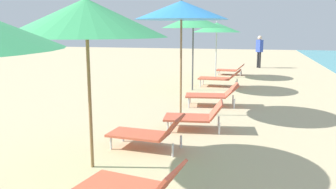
{
  "coord_description": "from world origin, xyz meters",
  "views": [
    {
      "loc": [
        1.11,
        2.41,
        2.1
      ],
      "look_at": [
        -0.57,
        8.77,
        0.85
      ],
      "focal_mm": 36.93,
      "sensor_mm": 36.0,
      "label": 1
    }
  ],
  "objects_px": {
    "umbrella_farthest": "(217,28)",
    "lounger_fifth_shoreside": "(220,77)",
    "lounger_fourth_shoreside": "(213,94)",
    "lounger_third_inland": "(134,186)",
    "lounger_farthest_shoreside": "(231,69)",
    "lounger_fourth_inland": "(196,116)",
    "lounger_third_shoreside": "(148,133)",
    "umbrella_fifth": "(193,21)",
    "umbrella_third": "(86,18)",
    "person_walking_near": "(259,48)",
    "umbrella_fourth": "(181,10)"
  },
  "relations": [
    {
      "from": "lounger_fourth_inland",
      "to": "umbrella_farthest",
      "type": "xyz_separation_m",
      "value": [
        -0.6,
        8.22,
        1.86
      ]
    },
    {
      "from": "umbrella_third",
      "to": "umbrella_fourth",
      "type": "bearing_deg",
      "value": 80.66
    },
    {
      "from": "lounger_fourth_inland",
      "to": "umbrella_fourth",
      "type": "bearing_deg",
      "value": -71.53
    },
    {
      "from": "lounger_fourth_inland",
      "to": "umbrella_fifth",
      "type": "xyz_separation_m",
      "value": [
        -0.98,
        4.77,
        2.04
      ]
    },
    {
      "from": "lounger_fifth_shoreside",
      "to": "umbrella_farthest",
      "type": "height_order",
      "value": "umbrella_farthest"
    },
    {
      "from": "lounger_farthest_shoreside",
      "to": "lounger_fifth_shoreside",
      "type": "bearing_deg",
      "value": 90.78
    },
    {
      "from": "umbrella_third",
      "to": "lounger_fourth_shoreside",
      "type": "height_order",
      "value": "umbrella_third"
    },
    {
      "from": "umbrella_farthest",
      "to": "lounger_farthest_shoreside",
      "type": "relative_size",
      "value": 1.9
    },
    {
      "from": "umbrella_farthest",
      "to": "lounger_fifth_shoreside",
      "type": "bearing_deg",
      "value": -78.92
    },
    {
      "from": "lounger_fifth_shoreside",
      "to": "umbrella_farthest",
      "type": "relative_size",
      "value": 0.63
    },
    {
      "from": "lounger_fourth_inland",
      "to": "umbrella_fifth",
      "type": "distance_m",
      "value": 5.28
    },
    {
      "from": "lounger_fourth_inland",
      "to": "person_walking_near",
      "type": "xyz_separation_m",
      "value": [
        1.22,
        12.68,
        0.77
      ]
    },
    {
      "from": "lounger_fourth_inland",
      "to": "person_walking_near",
      "type": "relative_size",
      "value": 0.74
    },
    {
      "from": "lounger_fourth_shoreside",
      "to": "umbrella_fifth",
      "type": "bearing_deg",
      "value": -74.57
    },
    {
      "from": "lounger_fourth_shoreside",
      "to": "lounger_farthest_shoreside",
      "type": "distance_m",
      "value": 6.82
    },
    {
      "from": "umbrella_third",
      "to": "person_walking_near",
      "type": "relative_size",
      "value": 1.47
    },
    {
      "from": "umbrella_fourth",
      "to": "lounger_fourth_shoreside",
      "type": "xyz_separation_m",
      "value": [
        0.65,
        1.21,
        -2.2
      ]
    },
    {
      "from": "lounger_third_inland",
      "to": "lounger_fifth_shoreside",
      "type": "bearing_deg",
      "value": -80.69
    },
    {
      "from": "lounger_third_shoreside",
      "to": "lounger_fourth_shoreside",
      "type": "relative_size",
      "value": 0.9
    },
    {
      "from": "umbrella_third",
      "to": "lounger_farthest_shoreside",
      "type": "distance_m",
      "value": 11.83
    },
    {
      "from": "lounger_third_shoreside",
      "to": "umbrella_fifth",
      "type": "height_order",
      "value": "umbrella_fifth"
    },
    {
      "from": "umbrella_fourth",
      "to": "lounger_fourth_shoreside",
      "type": "bearing_deg",
      "value": 61.83
    },
    {
      "from": "umbrella_third",
      "to": "lounger_farthest_shoreside",
      "type": "bearing_deg",
      "value": 84.29
    },
    {
      "from": "lounger_third_inland",
      "to": "lounger_fourth_shoreside",
      "type": "relative_size",
      "value": 0.88
    },
    {
      "from": "umbrella_farthest",
      "to": "lounger_third_inland",
      "type": "bearing_deg",
      "value": -87.71
    },
    {
      "from": "lounger_fourth_shoreside",
      "to": "umbrella_fifth",
      "type": "height_order",
      "value": "umbrella_fifth"
    },
    {
      "from": "lounger_fifth_shoreside",
      "to": "umbrella_third",
      "type": "bearing_deg",
      "value": 83.25
    },
    {
      "from": "lounger_farthest_shoreside",
      "to": "umbrella_farthest",
      "type": "bearing_deg",
      "value": 62.5
    },
    {
      "from": "lounger_third_inland",
      "to": "umbrella_farthest",
      "type": "height_order",
      "value": "umbrella_farthest"
    },
    {
      "from": "umbrella_fifth",
      "to": "person_walking_near",
      "type": "bearing_deg",
      "value": 74.47
    },
    {
      "from": "lounger_third_inland",
      "to": "lounger_fifth_shoreside",
      "type": "distance_m",
      "value": 9.15
    },
    {
      "from": "umbrella_fifth",
      "to": "lounger_third_shoreside",
      "type": "bearing_deg",
      "value": -86.52
    },
    {
      "from": "umbrella_farthest",
      "to": "lounger_third_shoreside",
      "type": "bearing_deg",
      "value": -90.04
    },
    {
      "from": "lounger_fifth_shoreside",
      "to": "umbrella_fifth",
      "type": "bearing_deg",
      "value": 50.33
    },
    {
      "from": "lounger_fourth_inland",
      "to": "lounger_farthest_shoreside",
      "type": "relative_size",
      "value": 1.01
    },
    {
      "from": "umbrella_third",
      "to": "lounger_fifth_shoreside",
      "type": "distance_m",
      "value": 8.45
    },
    {
      "from": "umbrella_third",
      "to": "lounger_fourth_shoreside",
      "type": "relative_size",
      "value": 1.71
    },
    {
      "from": "lounger_fifth_shoreside",
      "to": "person_walking_near",
      "type": "xyz_separation_m",
      "value": [
        1.34,
        6.91,
        0.73
      ]
    },
    {
      "from": "lounger_third_shoreside",
      "to": "lounger_farthest_shoreside",
      "type": "height_order",
      "value": "lounger_third_shoreside"
    },
    {
      "from": "umbrella_farthest",
      "to": "lounger_farthest_shoreside",
      "type": "bearing_deg",
      "value": 60.07
    },
    {
      "from": "umbrella_fifth",
      "to": "person_walking_near",
      "type": "xyz_separation_m",
      "value": [
        2.2,
        7.92,
        -1.28
      ]
    },
    {
      "from": "lounger_third_inland",
      "to": "lounger_fourth_shoreside",
      "type": "bearing_deg",
      "value": -82.48
    },
    {
      "from": "lounger_fourth_inland",
      "to": "umbrella_farthest",
      "type": "bearing_deg",
      "value": -93.76
    },
    {
      "from": "lounger_third_shoreside",
      "to": "lounger_third_inland",
      "type": "xyz_separation_m",
      "value": [
        0.47,
        -1.99,
        -0.03
      ]
    },
    {
      "from": "lounger_fourth_inland",
      "to": "person_walking_near",
      "type": "bearing_deg",
      "value": -103.42
    },
    {
      "from": "lounger_third_shoreside",
      "to": "lounger_fourth_inland",
      "type": "xyz_separation_m",
      "value": [
        0.6,
        1.38,
        0.01
      ]
    },
    {
      "from": "lounger_fourth_shoreside",
      "to": "umbrella_farthest",
      "type": "bearing_deg",
      "value": -91.78
    },
    {
      "from": "umbrella_farthest",
      "to": "person_walking_near",
      "type": "relative_size",
      "value": 1.39
    },
    {
      "from": "lounger_third_inland",
      "to": "umbrella_farthest",
      "type": "relative_size",
      "value": 0.55
    },
    {
      "from": "lounger_third_inland",
      "to": "lounger_farthest_shoreside",
      "type": "height_order",
      "value": "lounger_third_inland"
    }
  ]
}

